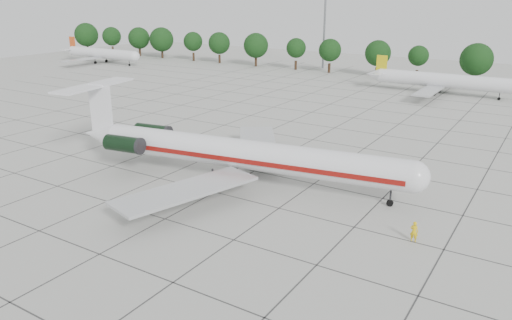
# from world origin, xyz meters

# --- Properties ---
(ground) EXTENTS (260.00, 260.00, 0.00)m
(ground) POSITION_xyz_m (0.00, 0.00, 0.00)
(ground) COLOR #B3B3AC
(ground) RESTS_ON ground
(apron_joints) EXTENTS (170.00, 170.00, 0.02)m
(apron_joints) POSITION_xyz_m (0.00, 15.00, 0.01)
(apron_joints) COLOR #383838
(apron_joints) RESTS_ON ground
(main_airliner) EXTENTS (42.17, 32.95, 9.94)m
(main_airliner) POSITION_xyz_m (-0.80, 3.65, 3.51)
(main_airliner) COLOR silver
(main_airliner) RESTS_ON ground
(ground_crew) EXTENTS (0.70, 0.47, 1.90)m
(ground_crew) POSITION_xyz_m (21.38, 0.12, 0.95)
(ground_crew) COLOR yellow
(ground_crew) RESTS_ON ground
(bg_airliner_a) EXTENTS (28.24, 27.20, 7.40)m
(bg_airliner_a) POSITION_xyz_m (-91.55, 65.52, 2.91)
(bg_airliner_a) COLOR silver
(bg_airliner_a) RESTS_ON ground
(bg_airliner_c) EXTENTS (28.24, 27.20, 7.40)m
(bg_airliner_c) POSITION_xyz_m (7.80, 69.69, 2.91)
(bg_airliner_c) COLOR silver
(bg_airliner_c) RESTS_ON ground
(tree_line) EXTENTS (249.86, 8.44, 10.22)m
(tree_line) POSITION_xyz_m (-11.68, 85.00, 5.98)
(tree_line) COLOR #332114
(tree_line) RESTS_ON ground
(floodlight_mast) EXTENTS (1.60, 1.60, 25.45)m
(floodlight_mast) POSITION_xyz_m (-30.00, 92.00, 14.28)
(floodlight_mast) COLOR slate
(floodlight_mast) RESTS_ON ground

